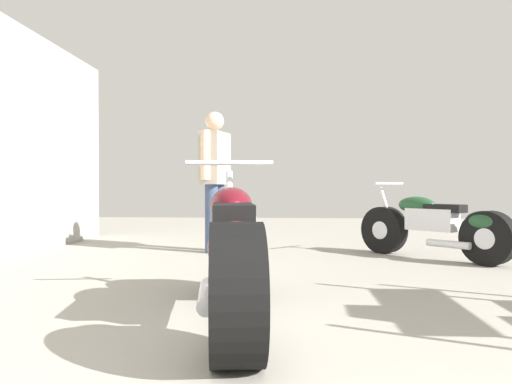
% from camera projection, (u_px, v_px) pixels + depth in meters
% --- Properties ---
extents(ground_plane, '(17.09, 17.09, 0.00)m').
position_uv_depth(ground_plane, '(303.00, 288.00, 4.02)').
color(ground_plane, '#9E998E').
extents(motorcycle_maroon_cruiser, '(0.67, 2.13, 0.99)m').
position_uv_depth(motorcycle_maroon_cruiser, '(232.00, 254.00, 2.97)').
color(motorcycle_maroon_cruiser, black).
rests_on(motorcycle_maroon_cruiser, ground_plane).
extents(motorcycle_black_naked, '(1.38, 1.42, 0.85)m').
position_uv_depth(motorcycle_black_naked, '(435.00, 227.00, 5.57)').
color(motorcycle_black_naked, black).
rests_on(motorcycle_black_naked, ground_plane).
extents(mechanic_in_blue, '(0.35, 0.69, 1.70)m').
position_uv_depth(mechanic_in_blue, '(215.00, 173.00, 6.19)').
color(mechanic_in_blue, '#384766').
rests_on(mechanic_in_blue, ground_plane).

